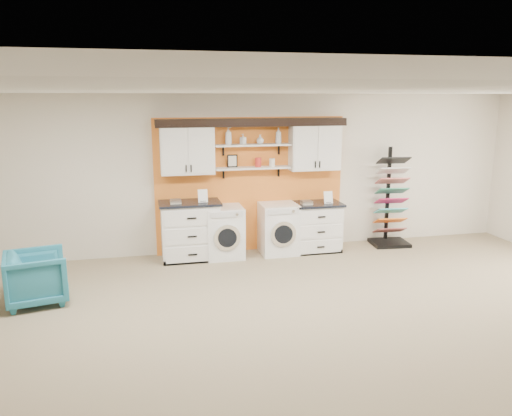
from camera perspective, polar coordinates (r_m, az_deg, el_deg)
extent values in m
plane|color=gray|center=(5.71, 8.23, -16.25)|extent=(10.00, 10.00, 0.00)
plane|color=white|center=(5.01, 9.25, 13.08)|extent=(10.00, 10.00, 0.00)
plane|color=beige|center=(8.95, -0.67, 3.96)|extent=(10.00, 0.00, 10.00)
cube|color=orange|center=(8.95, -0.62, 2.66)|extent=(3.40, 0.07, 2.40)
cube|color=white|center=(8.53, -7.88, 6.66)|extent=(0.90, 0.34, 0.84)
cube|color=white|center=(8.34, -9.29, 6.48)|extent=(0.42, 0.01, 0.78)
cube|color=white|center=(8.37, -6.27, 6.60)|extent=(0.42, 0.01, 0.78)
cube|color=white|center=(9.01, 6.69, 7.01)|extent=(0.90, 0.34, 0.84)
cube|color=white|center=(8.77, 5.71, 6.88)|extent=(0.42, 0.01, 0.78)
cube|color=white|center=(8.92, 8.41, 6.90)|extent=(0.42, 0.01, 0.78)
cube|color=white|center=(8.74, -0.39, 4.61)|extent=(1.32, 0.28, 0.03)
cube|color=white|center=(8.69, -0.40, 7.22)|extent=(1.32, 0.28, 0.03)
cube|color=black|center=(8.68, -0.43, 9.86)|extent=(3.30, 0.40, 0.10)
cube|color=black|center=(8.50, -0.15, 9.40)|extent=(3.30, 0.04, 0.04)
cube|color=black|center=(8.70, -2.73, 5.39)|extent=(0.18, 0.02, 0.22)
cube|color=beige|center=(8.69, -2.72, 5.38)|extent=(0.14, 0.01, 0.18)
cylinder|color=red|center=(8.75, 0.25, 5.25)|extent=(0.11, 0.11, 0.16)
cylinder|color=silver|center=(8.81, 1.84, 5.23)|extent=(0.10, 0.10, 0.14)
cube|color=white|center=(8.63, -7.52, -2.69)|extent=(0.97, 0.60, 0.97)
cube|color=black|center=(8.51, -7.26, -6.06)|extent=(0.97, 0.06, 0.08)
cube|color=black|center=(8.52, -7.61, 0.59)|extent=(1.03, 0.66, 0.04)
cube|color=white|center=(8.26, -7.38, -1.15)|extent=(0.88, 0.02, 0.27)
cube|color=white|center=(8.34, -7.32, -3.23)|extent=(0.88, 0.02, 0.27)
cube|color=white|center=(8.43, -7.26, -5.27)|extent=(0.88, 0.02, 0.27)
cube|color=white|center=(9.12, 6.77, -2.22)|extent=(0.85, 0.60, 0.85)
cube|color=black|center=(8.99, 7.28, -5.06)|extent=(0.85, 0.06, 0.07)
cube|color=black|center=(9.02, 6.85, 0.50)|extent=(0.91, 0.66, 0.04)
cube|color=white|center=(8.78, 7.48, -0.99)|extent=(0.77, 0.02, 0.24)
cube|color=white|center=(8.85, 7.43, -2.71)|extent=(0.77, 0.02, 0.24)
cube|color=white|center=(8.92, 7.38, -4.41)|extent=(0.77, 0.02, 0.24)
cube|color=white|center=(8.71, -3.69, -2.71)|extent=(0.64, 0.66, 0.90)
cube|color=silver|center=(8.30, -3.36, -0.77)|extent=(0.55, 0.02, 0.09)
cylinder|color=silver|center=(8.40, -3.32, -3.40)|extent=(0.45, 0.05, 0.45)
cylinder|color=black|center=(8.37, -3.29, -3.44)|extent=(0.32, 0.03, 0.32)
cube|color=white|center=(8.91, 2.55, -2.33)|extent=(0.64, 0.66, 0.90)
cube|color=silver|center=(8.51, 3.17, -0.41)|extent=(0.55, 0.02, 0.09)
cylinder|color=silver|center=(8.61, 3.14, -2.99)|extent=(0.45, 0.05, 0.45)
cylinder|color=black|center=(8.58, 3.18, -3.03)|extent=(0.32, 0.03, 0.32)
cube|color=black|center=(9.82, 14.97, -3.87)|extent=(0.72, 0.62, 0.07)
cube|color=black|center=(9.79, 14.84, 1.59)|extent=(0.06, 0.06, 1.78)
cube|color=brown|center=(9.77, 15.00, -2.46)|extent=(0.59, 0.37, 0.16)
cube|color=orange|center=(9.73, 15.06, -1.38)|extent=(0.59, 0.37, 0.16)
cube|color=#39B0CA|center=(9.68, 15.13, -0.29)|extent=(0.59, 0.37, 0.16)
cube|color=#BC1649|center=(9.64, 15.19, 0.80)|extent=(0.59, 0.37, 0.16)
cube|color=#238265|center=(9.61, 15.26, 1.91)|extent=(0.59, 0.37, 0.16)
cube|color=#CE5C5B|center=(9.58, 15.32, 3.02)|extent=(0.59, 0.37, 0.16)
cube|color=silver|center=(9.55, 15.39, 4.14)|extent=(0.59, 0.37, 0.16)
cube|color=black|center=(9.52, 15.45, 5.27)|extent=(0.59, 0.37, 0.16)
imported|color=#216F88|center=(7.43, -23.79, -7.28)|extent=(0.92, 0.90, 0.71)
imported|color=silver|center=(8.60, -3.17, 8.22)|extent=(0.14, 0.14, 0.29)
imported|color=silver|center=(8.65, -1.49, 7.88)|extent=(0.11, 0.11, 0.18)
imported|color=silver|center=(8.71, 0.47, 7.86)|extent=(0.17, 0.17, 0.16)
imported|color=silver|center=(8.79, 2.58, 8.28)|extent=(0.15, 0.15, 0.28)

